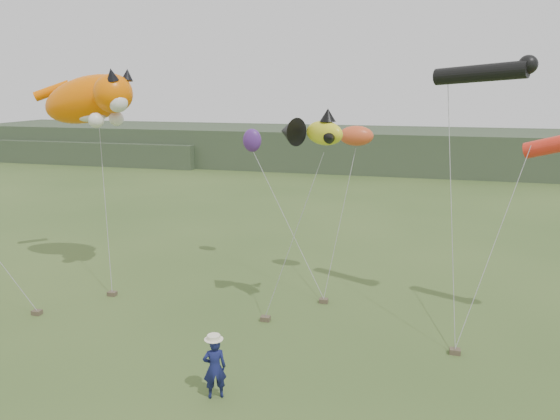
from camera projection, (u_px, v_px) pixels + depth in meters
The scene contains 8 objects.
ground at pixel (215, 390), 15.64m from camera, with size 120.00×120.00×0.00m, color #385123.
headland at pixel (341, 149), 58.11m from camera, with size 90.00×13.00×4.00m.
festival_attendant at pixel (215, 368), 15.08m from camera, with size 0.65×0.43×1.78m, color #14194C.
sandbag_anchors at pixel (231, 314), 20.63m from camera, with size 15.59×4.20×0.17m.
cat_kite at pixel (93, 99), 23.19m from camera, with size 5.65×3.02×2.84m.
fish_kite at pixel (311, 132), 18.81m from camera, with size 2.76×1.82×1.33m.
tube_kites at pixel (531, 103), 18.08m from camera, with size 6.22×2.22×3.45m.
misc_kites at pixel (316, 138), 23.19m from camera, with size 6.05×2.10×1.38m.
Camera 1 is at (5.40, -13.16, 8.52)m, focal length 35.00 mm.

